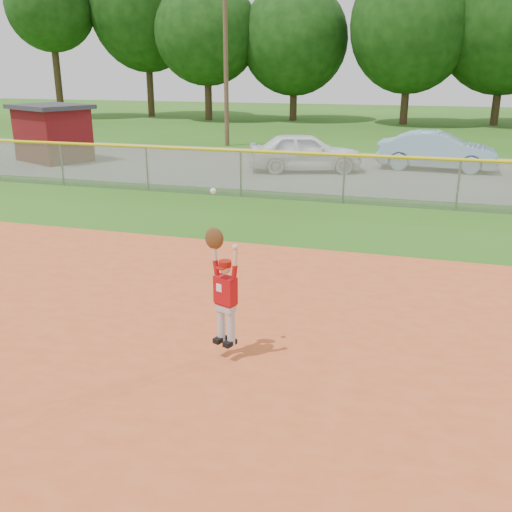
{
  "coord_description": "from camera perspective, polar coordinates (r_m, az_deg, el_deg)",
  "views": [
    {
      "loc": [
        2.34,
        -7.4,
        4.03
      ],
      "look_at": [
        -0.17,
        1.06,
        1.1
      ],
      "focal_mm": 40.0,
      "sensor_mm": 36.0,
      "label": 1
    }
  ],
  "objects": [
    {
      "name": "car_white_a",
      "position": [
        23.32,
        4.95,
        10.33
      ],
      "size": [
        4.85,
        3.06,
        1.54
      ],
      "primitive_type": "imported",
      "rotation": [
        0.0,
        0.0,
        1.87
      ],
      "color": "white",
      "rests_on": "parking_strip"
    },
    {
      "name": "tree_line",
      "position": [
        45.46,
        15.92,
        22.13
      ],
      "size": [
        62.37,
        13.0,
        14.43
      ],
      "color": "#422D1C",
      "rests_on": "ground"
    },
    {
      "name": "car_blue",
      "position": [
        24.68,
        17.65,
        10.0
      ],
      "size": [
        4.77,
        1.87,
        1.54
      ],
      "primitive_type": "imported",
      "rotation": [
        0.0,
        0.0,
        1.52
      ],
      "color": "#80AAC0",
      "rests_on": "parking_strip"
    },
    {
      "name": "utility_shed",
      "position": [
        27.39,
        -19.67,
        11.54
      ],
      "size": [
        4.08,
        3.72,
        2.48
      ],
      "color": "#560C0E",
      "rests_on": "ground"
    },
    {
      "name": "power_lines",
      "position": [
        29.43,
        14.72,
        19.06
      ],
      "size": [
        19.4,
        0.24,
        9.0
      ],
      "color": "#4C3823",
      "rests_on": "ground"
    },
    {
      "name": "ballplayer",
      "position": [
        7.97,
        -3.24,
        -3.22
      ],
      "size": [
        0.55,
        0.35,
        2.23
      ],
      "color": "silver",
      "rests_on": "ground"
    },
    {
      "name": "parking_strip",
      "position": [
        23.85,
        10.76,
        8.35
      ],
      "size": [
        44.0,
        10.0,
        0.03
      ],
      "primitive_type": "cube",
      "color": "slate",
      "rests_on": "ground"
    },
    {
      "name": "clay_infield",
      "position": [
        6.39,
        -9.55,
        -20.77
      ],
      "size": [
        24.0,
        16.0,
        0.04
      ],
      "primitive_type": "cube",
      "color": "#CA5024",
      "rests_on": "ground"
    },
    {
      "name": "ground",
      "position": [
        8.74,
        -0.92,
        -9.08
      ],
      "size": [
        120.0,
        120.0,
        0.0
      ],
      "primitive_type": "plane",
      "color": "#2A5C15",
      "rests_on": "ground"
    },
    {
      "name": "outfield_fence",
      "position": [
        17.83,
        8.8,
        7.99
      ],
      "size": [
        40.06,
        0.1,
        1.55
      ],
      "color": "gray",
      "rests_on": "ground"
    }
  ]
}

